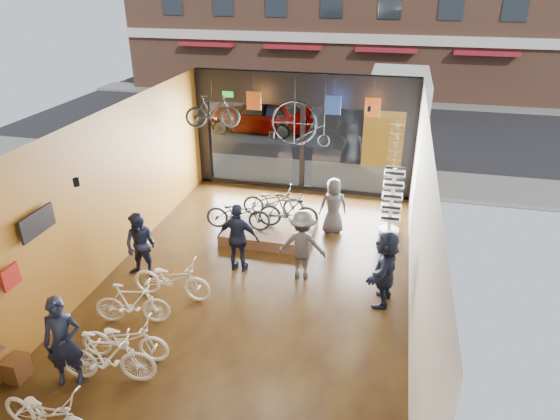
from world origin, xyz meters
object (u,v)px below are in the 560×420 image
(display_bike_left, at_px, (238,213))
(customer_2, at_px, (238,238))
(box_truck, at_px, (397,115))
(hung_bike, at_px, (213,111))
(customer_0, at_px, (63,342))
(customer_5, at_px, (385,268))
(floor_bike_1, at_px, (107,357))
(floor_bike_4, at_px, (172,279))
(display_bike_right, at_px, (273,201))
(penny_farthing, at_px, (304,126))
(display_bike_mid, at_px, (288,211))
(floor_bike_3, at_px, (132,303))
(floor_bike_2, at_px, (124,339))
(customer_1, at_px, (141,246))
(customer_3, at_px, (302,245))
(street_car, at_px, (259,114))
(display_platform, at_px, (270,230))
(customer_4, at_px, (333,206))
(sunglasses_rack, at_px, (392,201))
(floor_bike_0, at_px, (47,413))

(display_bike_left, xyz_separation_m, customer_2, (0.48, -1.48, 0.11))
(box_truck, bearing_deg, hung_bike, -127.32)
(box_truck, xyz_separation_m, customer_0, (-5.19, -14.45, -0.52))
(customer_0, relative_size, customer_5, 1.01)
(customer_5, bearing_deg, floor_bike_1, -44.37)
(floor_bike_4, height_order, hung_bike, hung_bike)
(display_bike_right, distance_m, penny_farthing, 2.45)
(box_truck, height_order, display_bike_mid, box_truck)
(display_bike_left, bearing_deg, floor_bike_3, 161.31)
(display_bike_mid, bearing_deg, floor_bike_3, 144.24)
(display_bike_left, relative_size, display_bike_mid, 1.08)
(floor_bike_2, bearing_deg, customer_1, 14.54)
(display_bike_left, xyz_separation_m, penny_farthing, (1.24, 2.61, 1.74))
(penny_farthing, bearing_deg, customer_3, -79.37)
(floor_bike_3, height_order, customer_5, customer_5)
(display_bike_left, relative_size, hung_bike, 1.10)
(street_car, relative_size, display_platform, 1.96)
(display_bike_mid, height_order, customer_4, customer_4)
(customer_4, distance_m, sunglasses_rack, 1.59)
(customer_1, distance_m, hung_bike, 4.75)
(display_bike_left, xyz_separation_m, display_bike_right, (0.72, 0.98, -0.01))
(display_bike_mid, bearing_deg, floor_bike_4, 142.63)
(customer_2, xyz_separation_m, penny_farthing, (0.76, 4.09, 1.64))
(street_car, bearing_deg, display_bike_mid, 19.80)
(customer_4, xyz_separation_m, customer_5, (1.50, -3.00, 0.08))
(display_bike_mid, height_order, penny_farthing, penny_farthing)
(street_car, distance_m, floor_bike_3, 13.74)
(customer_1, xyz_separation_m, customer_4, (4.05, 3.22, -0.02))
(floor_bike_2, relative_size, customer_1, 1.03)
(floor_bike_2, bearing_deg, floor_bike_0, 164.83)
(display_bike_left, height_order, customer_1, customer_1)
(floor_bike_2, bearing_deg, floor_bike_1, 174.21)
(floor_bike_3, height_order, penny_farthing, penny_farthing)
(box_truck, height_order, customer_2, box_truck)
(floor_bike_0, xyz_separation_m, hung_bike, (-0.36, 8.72, 2.48))
(display_bike_left, relative_size, customer_5, 1.00)
(customer_4, bearing_deg, display_bike_mid, 5.60)
(display_bike_left, bearing_deg, customer_1, 139.97)
(box_truck, bearing_deg, customer_5, -89.80)
(display_platform, height_order, penny_farthing, penny_farthing)
(floor_bike_1, xyz_separation_m, customer_5, (4.57, 3.44, 0.35))
(street_car, bearing_deg, customer_3, 20.09)
(display_platform, relative_size, customer_5, 1.38)
(floor_bike_1, distance_m, display_platform, 6.03)
(floor_bike_4, bearing_deg, customer_3, -60.87)
(floor_bike_4, relative_size, customer_5, 1.04)
(floor_bike_1, relative_size, sunglasses_rack, 0.91)
(penny_farthing, bearing_deg, customer_2, -100.58)
(display_platform, relative_size, display_bike_right, 1.40)
(customer_0, xyz_separation_m, customer_2, (1.79, 4.19, -0.01))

